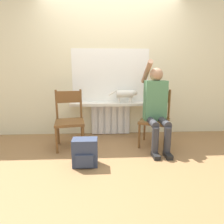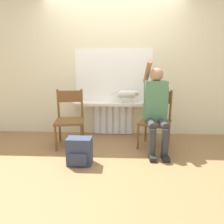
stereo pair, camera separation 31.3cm
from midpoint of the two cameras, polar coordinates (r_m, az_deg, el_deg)
The scene contains 10 objects.
ground_plane at distance 2.69m, azimuth -2.67°, elevation -14.58°, with size 12.00×12.00×0.00m, color olive.
wall_with_window at distance 3.63m, azimuth -3.04°, elevation 14.38°, with size 7.00×0.06×2.70m.
radiator at distance 3.67m, azimuth -2.86°, elevation -2.23°, with size 0.75×0.08×0.60m.
windowsill at distance 3.50m, azimuth -2.90°, elevation 2.48°, with size 1.50×0.29×0.05m.
window_glass at distance 3.60m, azimuth -3.00°, elevation 10.99°, with size 1.44×0.01×0.98m.
chair_left at distance 3.12m, azimuth -15.67°, elevation -2.09°, with size 0.51×0.51×0.92m.
chair_right at distance 3.13m, azimuth 10.21°, elevation -1.82°, with size 0.59×0.59×0.92m.
person at distance 2.98m, azimuth 10.47°, elevation 2.20°, with size 0.36×0.96×1.39m.
cat at distance 3.46m, azimuth 1.64°, elevation 5.44°, with size 0.54×0.14×0.26m.
backpack at distance 2.54m, azimuth -11.81°, elevation -12.07°, with size 0.32×0.23×0.36m.
Camera 1 is at (-0.16, -2.40, 1.21)m, focal length 30.00 mm.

